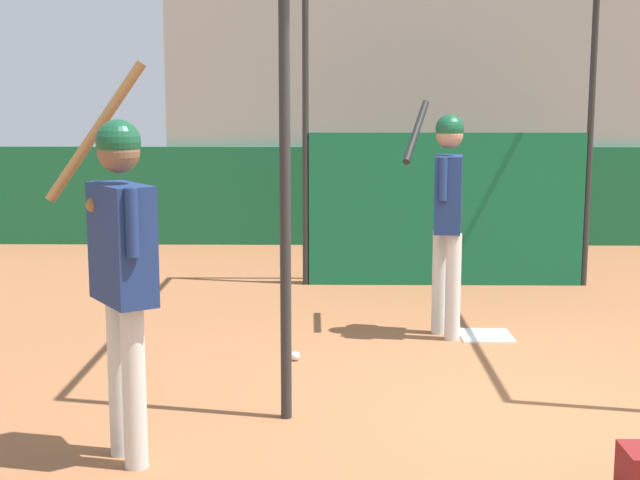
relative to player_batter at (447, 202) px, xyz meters
name	(u,v)px	position (x,y,z in m)	size (l,w,h in m)	color
ground_plane	(517,416)	(0.23, -1.97, -1.17)	(60.00, 60.00, 0.00)	#935B38
outfield_wall	(418,196)	(0.23, 4.91, -0.48)	(24.00, 0.12, 1.37)	#196038
bleacher_section	(407,118)	(0.23, 6.97, 0.55)	(7.05, 4.00, 3.45)	#9E9E99
batting_cage	(457,159)	(0.27, 1.38, 0.27)	(3.13, 4.25, 3.23)	#282828
home_plate	(486,335)	(0.36, -0.01, -1.16)	(0.44, 0.44, 0.02)	white
player_batter	(447,202)	(0.00, 0.00, 0.00)	(0.54, 0.89, 2.02)	silver
player_waiting	(121,254)	(-2.13, -2.71, 0.02)	(0.74, 0.69, 2.25)	silver
baseball	(295,356)	(-1.26, -0.75, -1.13)	(0.07, 0.07, 0.07)	white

